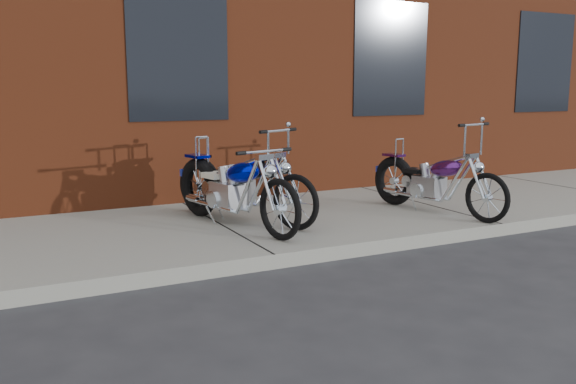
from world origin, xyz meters
TOP-DOWN VIEW (x-y plane):
  - ground at (0.00, 0.00)m, footprint 120.00×120.00m
  - sidewalk at (0.00, 1.50)m, footprint 22.00×3.00m
  - chopper_purple at (2.71, 0.90)m, footprint 0.64×2.08m
  - chopper_blue at (0.10, 1.33)m, footprint 0.74×2.28m
  - chopper_third at (0.31, 1.59)m, footprint 1.02×2.08m

SIDE VIEW (x-z plane):
  - ground at x=0.00m, z-range 0.00..0.00m
  - sidewalk at x=0.00m, z-range 0.00..0.15m
  - chopper_purple at x=2.71m, z-range -0.06..1.12m
  - chopper_third at x=0.31m, z-range -0.01..1.12m
  - chopper_blue at x=0.10m, z-range 0.06..1.07m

